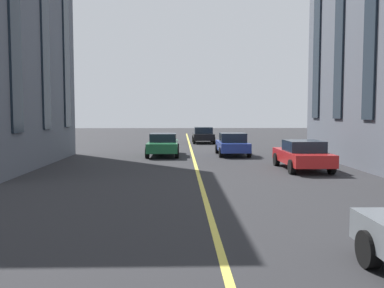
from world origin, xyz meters
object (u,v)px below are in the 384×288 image
(car_red_trailing, at_px, (302,155))
(car_green_mid, at_px, (163,144))
(car_black_parked_a, at_px, (203,135))
(car_blue_near, at_px, (232,144))

(car_red_trailing, bearing_deg, car_green_mid, 45.38)
(car_red_trailing, xyz_separation_m, car_black_parked_a, (17.59, 3.66, -0.00))
(car_red_trailing, height_order, car_blue_near, car_blue_near)
(car_black_parked_a, bearing_deg, car_blue_near, -173.60)
(car_blue_near, bearing_deg, car_green_mid, 90.44)
(car_green_mid, relative_size, car_blue_near, 1.13)
(car_black_parked_a, relative_size, car_blue_near, 1.00)
(car_black_parked_a, bearing_deg, car_red_trailing, -168.26)
(car_green_mid, distance_m, car_blue_near, 4.30)
(car_red_trailing, relative_size, car_green_mid, 1.00)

